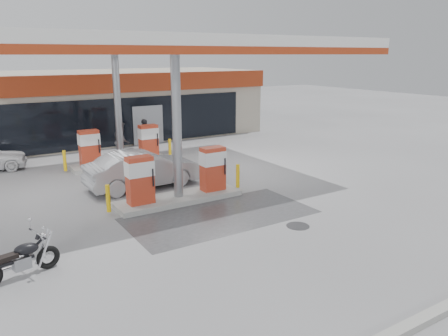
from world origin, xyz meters
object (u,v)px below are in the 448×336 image
(parked_car_right, at_px, (185,125))
(biker_walking, at_px, (145,136))
(parked_motorcycle, at_px, (21,260))
(attendant, at_px, (122,141))
(hatchback_silver, at_px, (143,169))
(pump_island_near, at_px, (178,182))
(pump_island_far, at_px, (120,150))

(parked_car_right, xyz_separation_m, biker_walking, (-4.31, -3.80, 0.25))
(parked_motorcycle, xyz_separation_m, attendant, (5.92, 9.99, 0.50))
(parked_motorcycle, relative_size, parked_car_right, 0.45)
(hatchback_silver, relative_size, parked_car_right, 1.07)
(pump_island_near, height_order, parked_motorcycle, pump_island_near)
(attendant, bearing_deg, pump_island_near, -166.53)
(parked_car_right, distance_m, biker_walking, 5.75)
(parked_car_right, bearing_deg, pump_island_far, 129.32)
(attendant, distance_m, hatchback_silver, 4.88)
(biker_walking, bearing_deg, parked_motorcycle, -161.20)
(pump_island_far, xyz_separation_m, parked_car_right, (6.41, 6.00, -0.14))
(pump_island_near, bearing_deg, parked_motorcycle, -151.47)
(pump_island_far, height_order, hatchback_silver, pump_island_far)
(pump_island_near, distance_m, parked_motorcycle, 6.26)
(pump_island_near, relative_size, hatchback_silver, 1.17)
(attendant, xyz_separation_m, hatchback_silver, (-0.84, -4.80, -0.21))
(pump_island_near, bearing_deg, hatchback_silver, 100.64)
(pump_island_near, bearing_deg, biker_walking, 75.64)
(attendant, height_order, hatchback_silver, attendant)
(hatchback_silver, relative_size, biker_walking, 2.68)
(parked_motorcycle, relative_size, hatchback_silver, 0.43)
(parked_motorcycle, bearing_deg, pump_island_near, 14.19)
(pump_island_near, distance_m, hatchback_silver, 2.24)
(pump_island_far, bearing_deg, biker_walking, 46.35)
(parked_car_right, bearing_deg, attendant, 126.09)
(parked_motorcycle, bearing_deg, pump_island_far, 44.22)
(pump_island_far, bearing_deg, attendant, 66.92)
(pump_island_far, xyz_separation_m, parked_motorcycle, (-5.49, -8.99, -0.28))
(attendant, bearing_deg, pump_island_far, 173.88)
(hatchback_silver, bearing_deg, attendant, -11.09)
(pump_island_near, relative_size, biker_walking, 3.14)
(pump_island_near, bearing_deg, parked_car_right, 61.90)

